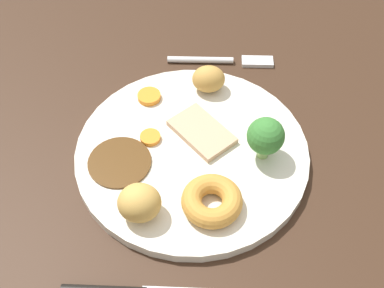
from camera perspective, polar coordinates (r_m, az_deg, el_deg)
dining_table at (r=61.67cm, az=0.93°, el=-1.84°), size 120.00×84.00×3.60cm
dinner_plate at (r=59.17cm, az=-0.00°, el=-1.03°), size 28.18×28.18×1.40cm
gravy_pool at (r=57.87cm, az=-8.48°, el=-2.11°), size 7.52×7.52×0.30cm
meat_slice_main at (r=59.85cm, az=1.14°, el=1.44°), size 8.97×9.13×0.80cm
yorkshire_pudding at (r=53.08cm, az=2.35°, el=-6.67°), size 6.73×6.73×2.27cm
roast_potato_left at (r=64.34cm, az=1.61°, el=7.66°), size 4.08×4.73×3.58cm
roast_potato_right at (r=52.00cm, az=-6.18°, el=-6.87°), size 4.99×5.35×4.31cm
carrot_coin_front at (r=59.43cm, az=-4.96°, el=0.57°), size 2.51×2.51×0.60cm
carrot_coin_back at (r=64.27cm, az=-5.05°, el=5.57°), size 3.03×3.03×0.69cm
broccoli_floret at (r=56.05cm, az=8.62°, el=0.87°), size 4.38×4.38×5.73cm
fork at (r=71.34cm, az=3.76°, el=9.73°), size 2.91×15.32×0.90cm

